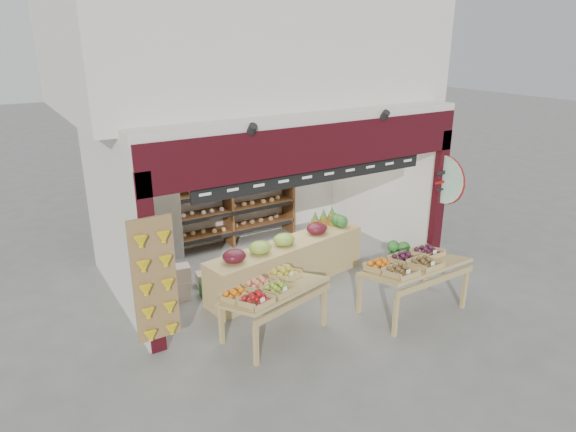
# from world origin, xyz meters

# --- Properties ---
(ground) EXTENTS (60.00, 60.00, 0.00)m
(ground) POSITION_xyz_m (0.00, 0.00, 0.00)
(ground) COLOR slate
(ground) RESTS_ON ground
(shop_structure) EXTENTS (6.36, 5.12, 5.40)m
(shop_structure) POSITION_xyz_m (0.00, 1.61, 3.92)
(shop_structure) COLOR beige
(shop_structure) RESTS_ON ground
(banana_board) EXTENTS (0.60, 0.15, 1.80)m
(banana_board) POSITION_xyz_m (-2.73, -1.17, 1.12)
(banana_board) COLOR olive
(banana_board) RESTS_ON ground
(gift_sign) EXTENTS (0.04, 0.93, 0.92)m
(gift_sign) POSITION_xyz_m (2.75, -1.15, 1.75)
(gift_sign) COLOR #B7E6CA
(gift_sign) RESTS_ON ground
(back_shelving) EXTENTS (3.02, 0.49, 1.86)m
(back_shelving) POSITION_xyz_m (-0.19, 1.95, 1.19)
(back_shelving) COLOR brown
(back_shelving) RESTS_ON ground
(refrigerator) EXTENTS (0.68, 0.68, 1.59)m
(refrigerator) POSITION_xyz_m (-1.63, 1.89, 0.79)
(refrigerator) COLOR silver
(refrigerator) RESTS_ON ground
(cardboard_stack) EXTENTS (0.99, 0.71, 0.60)m
(cardboard_stack) POSITION_xyz_m (-1.72, 0.23, 0.22)
(cardboard_stack) COLOR beige
(cardboard_stack) RESTS_ON ground
(mid_counter) EXTENTS (3.26, 1.17, 1.02)m
(mid_counter) POSITION_xyz_m (-0.11, -0.29, 0.44)
(mid_counter) COLOR tan
(mid_counter) RESTS_ON ground
(display_table_left) EXTENTS (1.70, 1.20, 0.99)m
(display_table_left) POSITION_xyz_m (-1.23, -1.58, 0.76)
(display_table_left) COLOR tan
(display_table_left) RESTS_ON ground
(display_table_right) EXTENTS (1.68, 0.97, 1.05)m
(display_table_right) POSITION_xyz_m (1.07, -2.11, 0.82)
(display_table_right) COLOR tan
(display_table_right) RESTS_ON ground
(watermelon_pile) EXTENTS (0.60, 0.62, 0.47)m
(watermelon_pile) POSITION_xyz_m (2.24, -0.74, 0.18)
(watermelon_pile) COLOR #194D1C
(watermelon_pile) RESTS_ON ground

